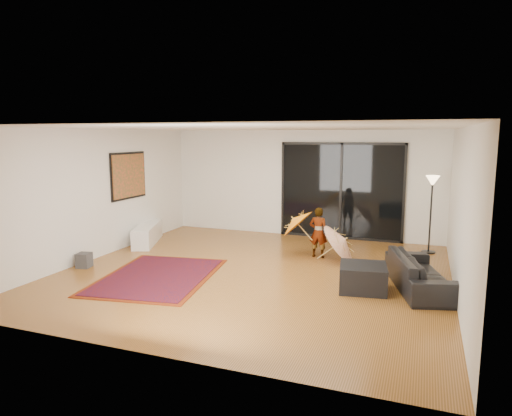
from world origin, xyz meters
The scene contains 17 objects.
floor centered at (0.00, 0.00, 0.00)m, with size 7.00×7.00×0.00m, color #9B5F2A.
ceiling centered at (0.00, 0.00, 2.70)m, with size 7.00×7.00×0.00m, color white.
wall_back centered at (0.00, 3.50, 1.35)m, with size 7.00×7.00×0.00m, color silver.
wall_front centered at (0.00, -3.50, 1.35)m, with size 7.00×7.00×0.00m, color silver.
wall_left centered at (-3.50, 0.00, 1.35)m, with size 7.00×7.00×0.00m, color silver.
wall_right centered at (3.50, 0.00, 1.35)m, with size 7.00×7.00×0.00m, color silver.
sliding_door centered at (1.00, 3.47, 1.20)m, with size 3.06×0.07×2.40m.
painting centered at (-3.46, 1.00, 1.65)m, with size 0.04×1.28×1.08m.
media_console centered at (-3.25, 1.35, 0.23)m, with size 0.41×1.63×0.45m, color white.
speaker centered at (-3.25, -0.85, 0.14)m, with size 0.25×0.25×0.29m, color #424244.
persian_rug centered at (-1.56, -0.87, 0.01)m, with size 2.29×2.92×0.02m.
sofa centered at (2.95, 0.10, 0.29)m, with size 1.96×0.77×0.57m, color black.
ottoman centered at (2.06, -0.30, 0.22)m, with size 0.76×0.76×0.43m, color black.
floor_lamp centered at (3.10, 2.72, 1.35)m, with size 0.29×0.29×1.71m.
child centered at (0.89, 1.51, 0.54)m, with size 0.39×0.26×1.07m, color #999999.
parasol_orange centered at (0.34, 1.46, 0.73)m, with size 0.69×0.80×0.86m.
parasol_white centered at (1.49, 1.36, 0.50)m, with size 0.72×0.91×0.96m.
Camera 1 is at (2.95, -7.80, 2.56)m, focal length 32.00 mm.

